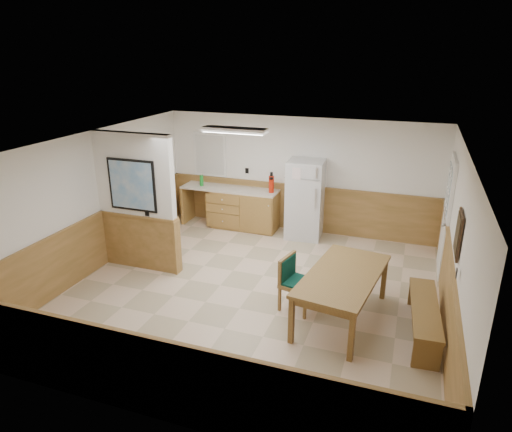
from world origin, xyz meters
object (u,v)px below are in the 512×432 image
at_px(dining_bench, 424,312).
at_px(dining_chair, 294,278).
at_px(dining_table, 343,279).
at_px(fire_extinguisher, 271,184).
at_px(refrigerator, 305,199).
at_px(soap_bottle, 202,180).

bearing_deg(dining_bench, dining_chair, 173.72).
bearing_deg(dining_table, fire_extinguisher, 132.64).
bearing_deg(dining_chair, refrigerator, 113.36).
relative_size(dining_chair, soap_bottle, 3.40).
height_order(refrigerator, soap_bottle, refrigerator).
height_order(dining_table, dining_bench, dining_table).
distance_m(dining_bench, fire_extinguisher, 4.47).
bearing_deg(dining_chair, dining_bench, 10.09).
bearing_deg(fire_extinguisher, dining_chair, -57.26).
bearing_deg(fire_extinguisher, soap_bottle, -170.32).
xyz_separation_m(dining_table, dining_bench, (1.16, -0.00, -0.31)).
bearing_deg(soap_bottle, refrigerator, -0.40).
xyz_separation_m(dining_chair, fire_extinguisher, (-1.29, 2.92, 0.60)).
distance_m(dining_table, dining_bench, 1.20).
bearing_deg(soap_bottle, fire_extinguisher, 0.86).
bearing_deg(dining_table, soap_bottle, 149.46).
relative_size(dining_table, dining_chair, 2.39).
relative_size(refrigerator, soap_bottle, 6.71).
height_order(dining_chair, soap_bottle, soap_bottle).
distance_m(dining_chair, fire_extinguisher, 3.25).
distance_m(dining_table, fire_extinguisher, 3.67).
relative_size(dining_table, soap_bottle, 8.14).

